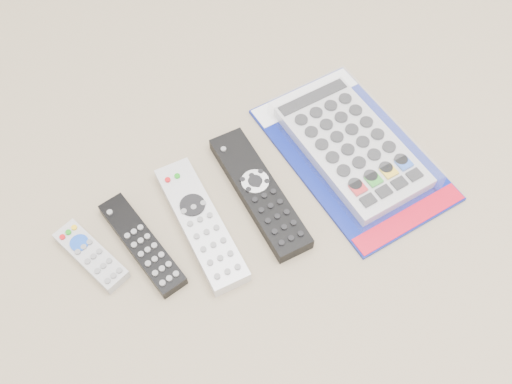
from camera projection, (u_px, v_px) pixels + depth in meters
remote_small_grey at (91, 255)px, 0.83m from camera, size 0.06×0.13×0.02m
remote_slim_black at (142, 244)px, 0.84m from camera, size 0.05×0.18×0.02m
remote_silver_dvd at (201, 224)px, 0.86m from camera, size 0.09×0.23×0.03m
remote_large_black at (259, 192)px, 0.89m from camera, size 0.09×0.25×0.03m
jumbo_remote_packaged at (352, 145)px, 0.93m from camera, size 0.23×0.35×0.04m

